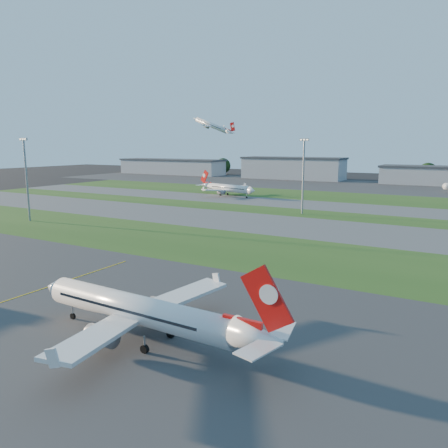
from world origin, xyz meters
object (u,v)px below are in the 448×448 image
Objects in this scene: airliner_taxiing at (228,188)px; light_mast_centre at (303,171)px; light_mast_west at (26,174)px; airliner_parked at (139,311)px.

airliner_taxiing is 1.26× the size of light_mast_centre.
light_mast_west is (-21.29, -90.38, 11.17)m from airliner_taxiing.
light_mast_west is at bearing -141.34° from light_mast_centre.
airliner_taxiing is 60.65m from light_mast_centre.
airliner_parked is 1.33× the size of light_mast_centre.
airliner_parked is 153.76m from airliner_taxiing.
light_mast_centre reaches higher than airliner_taxiing.
airliner_taxiing is at bearing 144.78° from light_mast_centre.
airliner_taxiing is 1.26× the size of light_mast_west.
light_mast_west is at bearing 152.45° from airliner_parked.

